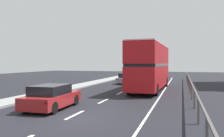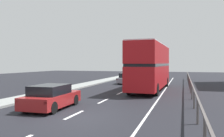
# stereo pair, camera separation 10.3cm
# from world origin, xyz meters

# --- Properties ---
(ground_plane) EXTENTS (73.25, 120.00, 0.10)m
(ground_plane) POSITION_xyz_m (0.00, 0.00, -0.05)
(ground_plane) COLOR black
(lane_paint_markings) EXTENTS (3.65, 46.00, 0.01)m
(lane_paint_markings) POSITION_xyz_m (2.20, 8.25, 0.00)
(lane_paint_markings) COLOR silver
(lane_paint_markings) RESTS_ON ground
(bridge_side_railing) EXTENTS (0.10, 42.00, 1.13)m
(bridge_side_railing) POSITION_xyz_m (5.82, 9.00, 0.91)
(bridge_side_railing) COLOR #544D4B
(bridge_side_railing) RESTS_ON ground
(double_decker_bus_red) EXTENTS (2.82, 10.72, 4.40)m
(double_decker_bus_red) POSITION_xyz_m (2.21, 12.12, 2.35)
(double_decker_bus_red) COLOR #AC1318
(double_decker_bus_red) RESTS_ON ground
(hatchback_car_near) EXTENTS (1.96, 4.08, 1.36)m
(hatchback_car_near) POSITION_xyz_m (-1.99, 1.43, 0.66)
(hatchback_car_near) COLOR maroon
(hatchback_car_near) RESTS_ON ground
(sedan_car_ahead) EXTENTS (1.92, 4.54, 1.33)m
(sedan_car_ahead) POSITION_xyz_m (-1.54, 18.58, 0.64)
(sedan_car_ahead) COLOR gray
(sedan_car_ahead) RESTS_ON ground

